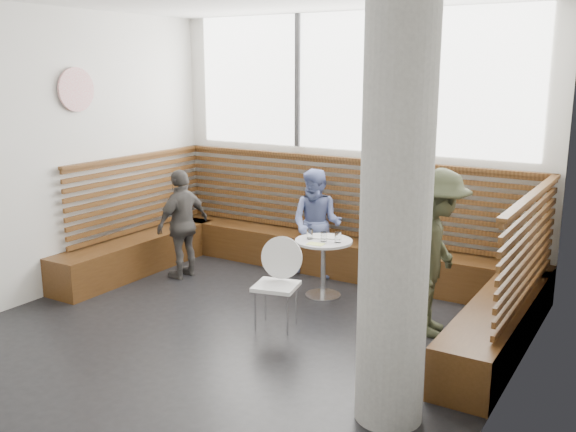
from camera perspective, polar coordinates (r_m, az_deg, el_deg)
The scene contains 15 objects.
room at distance 5.91m, azimuth -5.04°, elevation 3.82°, with size 5.00×5.00×3.20m.
booth at distance 7.64m, azimuth 3.02°, elevation -3.21°, with size 5.00×2.50×1.44m.
concrete_column at distance 4.50m, azimuth 9.57°, elevation 0.73°, with size 0.50×0.50×3.20m, color gray.
wall_art at distance 7.81m, azimuth -18.31°, elevation 10.62°, with size 0.50×0.50×0.03m, color white.
cafe_table at distance 7.24m, azimuth 3.17°, elevation -3.58°, with size 0.64×0.64×0.66m.
cafe_chair at distance 6.39m, azimuth -0.74°, elevation -5.35°, with size 0.43×0.42×0.90m.
adult_man at distance 6.30m, azimuth 13.04°, elevation -3.23°, with size 1.05×0.60×1.63m, color #383E29.
child_back at distance 7.84m, azimuth 2.57°, elevation -0.74°, with size 0.66×0.51×1.35m, color #6574B0.
child_left at distance 7.97m, azimuth -9.34°, elevation -0.69°, with size 0.79×0.33×1.35m, color #484441.
plate_near at distance 7.30m, azimuth 2.70°, elevation -1.83°, with size 0.21×0.21×0.01m, color white.
plate_far at distance 7.29m, azimuth 3.93°, elevation -1.87°, with size 0.20×0.20×0.01m, color white.
glass_left at distance 7.21m, azimuth 1.95°, elevation -1.60°, with size 0.07×0.07×0.11m, color white.
glass_mid at distance 7.11m, azimuth 3.18°, elevation -1.85°, with size 0.07×0.07×0.11m, color white.
glass_right at distance 7.08m, azimuth 4.45°, elevation -1.90°, with size 0.07×0.07×0.12m, color white.
menu_card at distance 7.01m, azimuth 2.49°, elevation -2.50°, with size 0.18×0.13×0.00m, color #A5C64C.
Camera 1 is at (3.46, -4.69, 2.55)m, focal length 40.00 mm.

